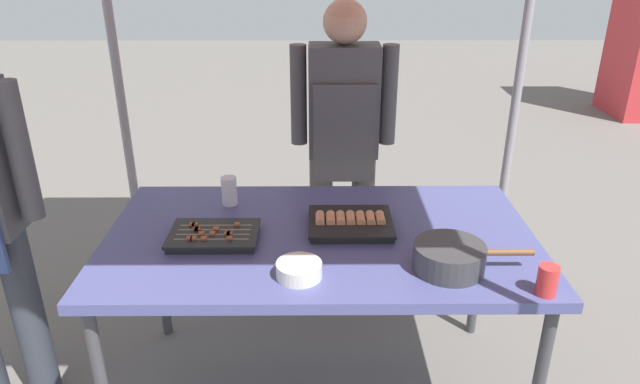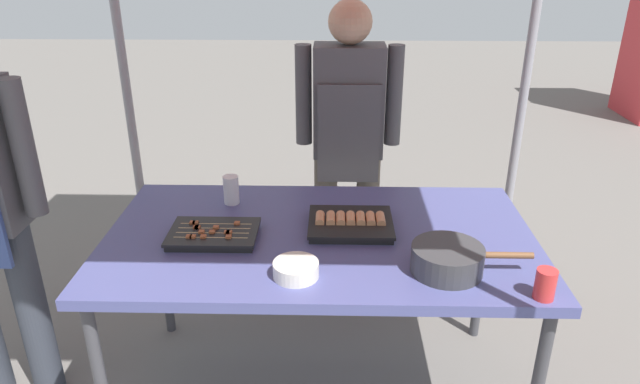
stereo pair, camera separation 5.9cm
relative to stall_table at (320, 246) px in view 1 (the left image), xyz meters
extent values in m
cube|color=#4C518C|center=(0.00, 0.00, 0.03)|extent=(1.60, 0.90, 0.04)
cylinder|color=#3F3F44|center=(-0.74, 0.39, -0.34)|extent=(0.04, 0.04, 0.71)
cylinder|color=#3F3F44|center=(0.74, 0.39, -0.34)|extent=(0.04, 0.04, 0.71)
cylinder|color=gray|center=(-0.95, 0.80, 0.37)|extent=(0.04, 0.04, 2.13)
cylinder|color=gray|center=(0.95, 0.80, 0.37)|extent=(0.04, 0.04, 2.13)
cube|color=black|center=(0.12, 0.05, 0.06)|extent=(0.31, 0.26, 0.02)
cube|color=black|center=(0.12, 0.05, 0.08)|extent=(0.32, 0.27, 0.01)
cylinder|color=tan|center=(0.00, 0.05, 0.09)|extent=(0.03, 0.08, 0.03)
cylinder|color=tan|center=(0.04, 0.05, 0.09)|extent=(0.03, 0.08, 0.03)
cylinder|color=tan|center=(0.08, 0.05, 0.09)|extent=(0.03, 0.08, 0.03)
cylinder|color=tan|center=(0.12, 0.05, 0.09)|extent=(0.03, 0.08, 0.03)
cylinder|color=tan|center=(0.15, 0.05, 0.09)|extent=(0.03, 0.08, 0.03)
cylinder|color=tan|center=(0.19, 0.05, 0.09)|extent=(0.03, 0.08, 0.03)
cylinder|color=tan|center=(0.23, 0.05, 0.09)|extent=(0.03, 0.08, 0.03)
cube|color=black|center=(-0.39, -0.04, 0.06)|extent=(0.31, 0.22, 0.02)
cube|color=black|center=(-0.39, -0.04, 0.08)|extent=(0.32, 0.23, 0.01)
cylinder|color=tan|center=(-0.39, -0.10, 0.08)|extent=(0.27, 0.01, 0.01)
cube|color=#9E512D|center=(-0.42, -0.10, 0.08)|extent=(0.02, 0.02, 0.02)
cube|color=#9E512D|center=(-0.32, -0.10, 0.08)|extent=(0.02, 0.02, 0.02)
cube|color=#9E512D|center=(-0.47, -0.10, 0.08)|extent=(0.02, 0.02, 0.02)
cube|color=#9E512D|center=(-0.45, -0.10, 0.08)|extent=(0.02, 0.02, 0.02)
cylinder|color=tan|center=(-0.39, -0.06, 0.08)|extent=(0.27, 0.01, 0.01)
cube|color=#9E512D|center=(-0.33, -0.06, 0.08)|extent=(0.02, 0.02, 0.02)
cube|color=#9E512D|center=(-0.43, -0.06, 0.08)|extent=(0.02, 0.02, 0.02)
cube|color=#9E512D|center=(-0.39, -0.06, 0.08)|extent=(0.02, 0.02, 0.02)
cube|color=#9E512D|center=(-0.34, -0.06, 0.08)|extent=(0.02, 0.02, 0.02)
cylinder|color=tan|center=(-0.39, -0.02, 0.08)|extent=(0.27, 0.01, 0.01)
cube|color=#9E512D|center=(-0.45, -0.02, 0.08)|extent=(0.02, 0.02, 0.02)
cube|color=#9E512D|center=(-0.46, -0.02, 0.08)|extent=(0.02, 0.02, 0.02)
cube|color=#9E512D|center=(-0.38, -0.02, 0.08)|extent=(0.02, 0.02, 0.02)
cylinder|color=tan|center=(-0.39, 0.01, 0.08)|extent=(0.27, 0.01, 0.01)
cube|color=#9E512D|center=(-0.48, 0.01, 0.08)|extent=(0.02, 0.02, 0.02)
cube|color=#9E512D|center=(-0.47, 0.01, 0.08)|extent=(0.02, 0.02, 0.02)
cube|color=#9E512D|center=(-0.31, 0.01, 0.08)|extent=(0.02, 0.02, 0.02)
cylinder|color=#38383A|center=(0.43, -0.25, 0.10)|extent=(0.24, 0.24, 0.09)
cylinder|color=brown|center=(0.63, -0.25, 0.12)|extent=(0.16, 0.02, 0.02)
cylinder|color=#386B33|center=(0.43, -0.25, 0.13)|extent=(0.22, 0.22, 0.01)
cylinder|color=silver|center=(-0.07, -0.29, 0.08)|extent=(0.15, 0.15, 0.05)
cylinder|color=white|center=(-0.37, 0.27, 0.11)|extent=(0.06, 0.06, 0.12)
cylinder|color=red|center=(0.70, -0.40, 0.10)|extent=(0.06, 0.06, 0.10)
cylinder|color=#595147|center=(0.01, 0.84, -0.32)|extent=(0.12, 0.12, 0.76)
cylinder|color=#595147|center=(0.23, 0.84, -0.32)|extent=(0.12, 0.12, 0.76)
cube|color=#4C4C51|center=(0.12, 0.84, 0.34)|extent=(0.34, 0.20, 0.54)
cube|color=#4C4C51|center=(0.12, 0.73, 0.20)|extent=(0.30, 0.02, 0.49)
cylinder|color=#4C4C51|center=(-0.10, 0.84, 0.36)|extent=(0.08, 0.08, 0.49)
cylinder|color=#4C4C51|center=(0.34, 0.84, 0.36)|extent=(0.08, 0.08, 0.49)
sphere|color=tan|center=(0.12, 0.84, 0.71)|extent=(0.21, 0.21, 0.21)
cylinder|color=#333842|center=(-1.15, -0.03, -0.31)|extent=(0.12, 0.12, 0.78)
cylinder|color=#4C4C51|center=(-1.04, -0.03, 0.39)|extent=(0.08, 0.08, 0.50)
camera|label=1|loc=(-0.01, -1.90, 1.07)|focal=32.21mm
camera|label=2|loc=(0.05, -1.90, 1.07)|focal=32.21mm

